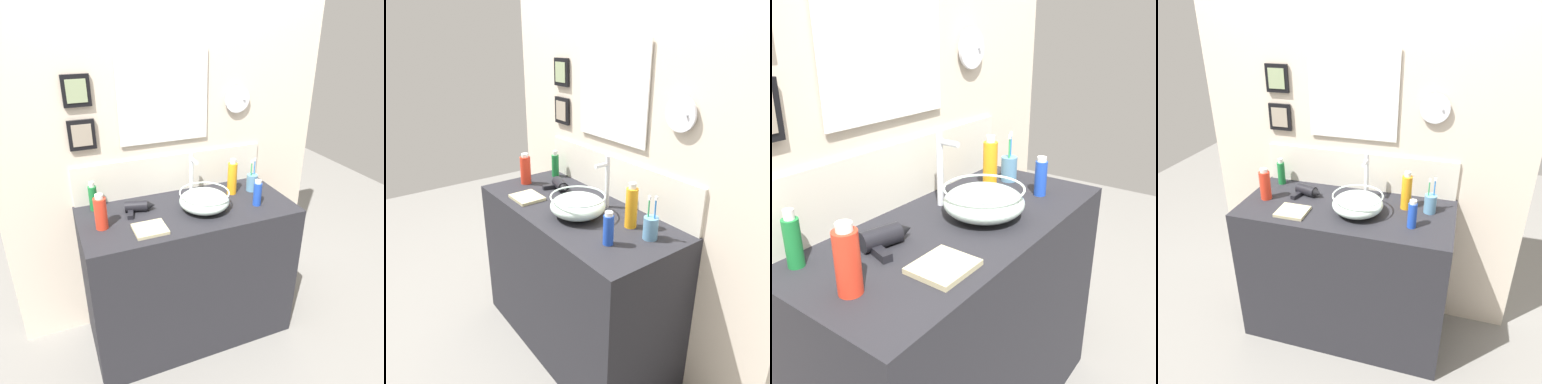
% 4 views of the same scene
% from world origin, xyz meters
% --- Properties ---
extents(ground_plane, '(6.00, 6.00, 0.00)m').
position_xyz_m(ground_plane, '(0.00, 0.00, 0.00)').
color(ground_plane, gray).
extents(vanity_counter, '(1.19, 0.54, 0.87)m').
position_xyz_m(vanity_counter, '(0.00, 0.00, 0.43)').
color(vanity_counter, '#232328').
rests_on(vanity_counter, ground).
extents(back_panel, '(1.95, 0.10, 2.35)m').
position_xyz_m(back_panel, '(-0.00, 0.30, 1.18)').
color(back_panel, beige).
rests_on(back_panel, ground).
extents(glass_bowl_sink, '(0.27, 0.27, 0.11)m').
position_xyz_m(glass_bowl_sink, '(0.08, -0.04, 0.93)').
color(glass_bowl_sink, silver).
rests_on(glass_bowl_sink, vanity_counter).
extents(faucet, '(0.02, 0.09, 0.28)m').
position_xyz_m(faucet, '(0.08, 0.14, 1.02)').
color(faucet, silver).
rests_on(faucet, vanity_counter).
extents(hair_drier, '(0.17, 0.13, 0.06)m').
position_xyz_m(hair_drier, '(-0.26, 0.08, 0.90)').
color(hair_drier, black).
rests_on(hair_drier, vanity_counter).
extents(toothbrush_cup, '(0.07, 0.07, 0.21)m').
position_xyz_m(toothbrush_cup, '(0.45, 0.08, 0.92)').
color(toothbrush_cup, '#598CB2').
rests_on(toothbrush_cup, vanity_counter).
extents(shampoo_bottle, '(0.06, 0.06, 0.19)m').
position_xyz_m(shampoo_bottle, '(-0.48, -0.03, 0.96)').
color(shampoo_bottle, red).
rests_on(shampoo_bottle, vanity_counter).
extents(lotion_bottle, '(0.06, 0.06, 0.22)m').
position_xyz_m(lotion_bottle, '(0.32, 0.09, 0.97)').
color(lotion_bottle, orange).
rests_on(lotion_bottle, vanity_counter).
extents(soap_dispenser, '(0.05, 0.05, 0.15)m').
position_xyz_m(soap_dispenser, '(0.38, -0.10, 0.94)').
color(soap_dispenser, blue).
rests_on(soap_dispenser, vanity_counter).
extents(spray_bottle, '(0.05, 0.05, 0.17)m').
position_xyz_m(spray_bottle, '(-0.48, 0.19, 0.94)').
color(spray_bottle, '#197233').
rests_on(spray_bottle, vanity_counter).
extents(hand_towel, '(0.16, 0.15, 0.02)m').
position_xyz_m(hand_towel, '(-0.26, -0.14, 0.88)').
color(hand_towel, tan).
rests_on(hand_towel, vanity_counter).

